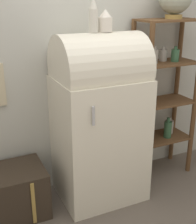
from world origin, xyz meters
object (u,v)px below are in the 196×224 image
(suitcase_trunk, at_px, (5,194))
(vase_center, at_px, (105,21))
(refrigerator, at_px, (100,117))
(vase_left, at_px, (93,16))

(suitcase_trunk, distance_m, vase_center, 1.73)
(refrigerator, relative_size, vase_left, 5.48)
(refrigerator, distance_m, vase_center, 0.85)
(refrigerator, xyz_separation_m, vase_left, (-0.06, 0.00, 0.90))
(suitcase_trunk, bearing_deg, vase_left, -2.71)
(refrigerator, height_order, vase_left, vase_left)
(suitcase_trunk, xyz_separation_m, vase_left, (0.85, -0.04, 1.49))
(refrigerator, height_order, vase_center, vase_center)
(suitcase_trunk, relative_size, vase_left, 2.47)
(suitcase_trunk, height_order, vase_left, vase_left)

